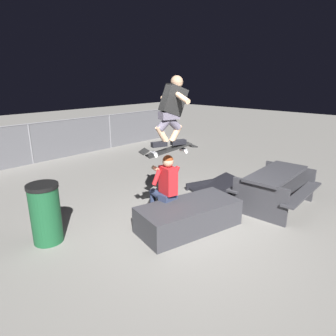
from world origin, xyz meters
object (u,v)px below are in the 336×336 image
(skateboard, at_px, (169,150))
(skater_airborne, at_px, (172,108))
(person_sitting_on_ledge, at_px, (165,185))
(trash_bin, at_px, (46,213))
(picnic_table_back, at_px, (276,183))
(kicker_ramp, at_px, (217,189))
(ledge_box_main, at_px, (189,216))

(skateboard, distance_m, skater_airborne, 0.69)
(person_sitting_on_ledge, distance_m, trash_bin, 2.07)
(skateboard, bearing_deg, picnic_table_back, -24.29)
(skater_airborne, relative_size, picnic_table_back, 0.64)
(kicker_ramp, xyz_separation_m, picnic_table_back, (0.09, -1.34, 0.44))
(kicker_ramp, bearing_deg, skater_airborne, -169.56)
(ledge_box_main, height_order, trash_bin, trash_bin)
(trash_bin, bearing_deg, ledge_box_main, -36.32)
(ledge_box_main, xyz_separation_m, picnic_table_back, (1.97, -0.71, 0.26))
(skateboard, xyz_separation_m, skater_airborne, (0.05, -0.02, 0.69))
(person_sitting_on_ledge, distance_m, skater_airborne, 1.43)
(skateboard, xyz_separation_m, kicker_ramp, (2.10, 0.36, -1.38))
(picnic_table_back, bearing_deg, skater_airborne, 155.62)
(skateboard, xyz_separation_m, trash_bin, (-1.71, 1.13, -0.94))
(ledge_box_main, distance_m, skater_airborne, 1.92)
(ledge_box_main, bearing_deg, skateboard, 127.49)
(ledge_box_main, distance_m, skateboard, 1.26)
(ledge_box_main, bearing_deg, skater_airborne, 121.88)
(skater_airborne, xyz_separation_m, trash_bin, (-1.76, 1.15, -1.62))
(skateboard, bearing_deg, kicker_ramp, 9.66)
(ledge_box_main, height_order, person_sitting_on_ledge, person_sitting_on_ledge)
(trash_bin, bearing_deg, skateboard, -33.56)
(person_sitting_on_ledge, distance_m, picnic_table_back, 2.40)
(skateboard, relative_size, picnic_table_back, 0.59)
(person_sitting_on_ledge, bearing_deg, ledge_box_main, -80.95)
(skater_airborne, bearing_deg, kicker_ramp, 10.44)
(ledge_box_main, distance_m, kicker_ramp, 1.99)
(picnic_table_back, bearing_deg, trash_bin, 151.45)
(trash_bin, bearing_deg, kicker_ramp, -11.53)
(kicker_ramp, distance_m, picnic_table_back, 1.42)
(person_sitting_on_ledge, bearing_deg, picnic_table_back, -30.55)
(skateboard, height_order, picnic_table_back, skateboard)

